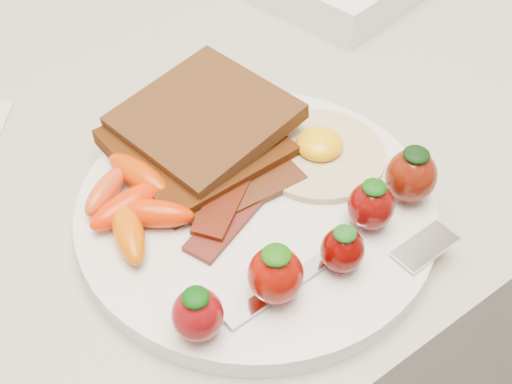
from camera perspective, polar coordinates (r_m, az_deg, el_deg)
counter at (r=0.94m, az=-4.90°, el=-14.74°), size 2.00×0.60×0.90m
plate at (r=0.49m, az=0.00°, el=-1.54°), size 0.27×0.27×0.02m
toast_lower at (r=0.52m, az=-5.41°, el=4.17°), size 0.12×0.12×0.01m
toast_upper at (r=0.52m, az=-4.61°, el=6.61°), size 0.14×0.14×0.03m
fried_egg at (r=0.51m, az=5.66°, el=3.63°), size 0.11×0.11×0.02m
bacon_strips at (r=0.48m, az=-1.70°, el=-0.61°), size 0.11×0.08×0.01m
baby_carrots at (r=0.47m, az=-10.95°, el=-0.98°), size 0.07×0.11×0.02m
strawberries at (r=0.43m, az=6.60°, el=-3.82°), size 0.22×0.05×0.05m
fork at (r=0.44m, az=8.90°, el=-6.26°), size 0.17×0.05×0.00m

